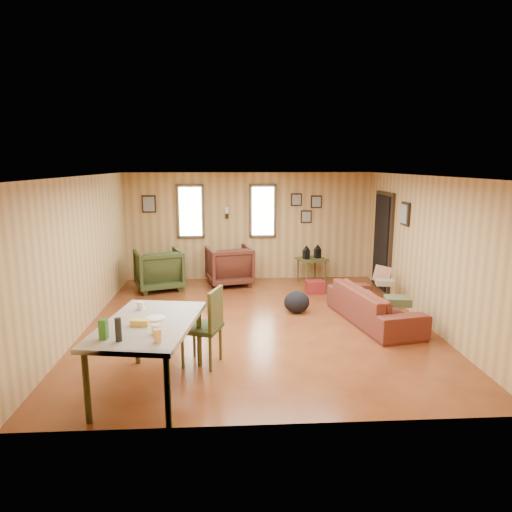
{
  "coord_description": "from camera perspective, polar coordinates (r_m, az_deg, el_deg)",
  "views": [
    {
      "loc": [
        -0.44,
        -7.16,
        2.59
      ],
      "look_at": [
        0.0,
        0.4,
        1.05
      ],
      "focal_mm": 32.0,
      "sensor_mm": 36.0,
      "label": 1
    }
  ],
  "objects": [
    {
      "name": "end_table",
      "position": [
        10.0,
        -10.43,
        -1.4
      ],
      "size": [
        0.57,
        0.52,
        0.7
      ],
      "rotation": [
        0.0,
        0.0,
        0.03
      ],
      "color": "#474A21",
      "rests_on": "ground"
    },
    {
      "name": "side_table",
      "position": [
        9.99,
        6.99,
        -0.13
      ],
      "size": [
        0.7,
        0.7,
        0.87
      ],
      "rotation": [
        0.0,
        0.0,
        0.35
      ],
      "color": "#474A21",
      "rests_on": "ground"
    },
    {
      "name": "cooler",
      "position": [
        9.36,
        7.38,
        -3.85
      ],
      "size": [
        0.38,
        0.29,
        0.26
      ],
      "rotation": [
        0.0,
        0.0,
        0.08
      ],
      "color": "maroon",
      "rests_on": "ground"
    },
    {
      "name": "room",
      "position": [
        7.59,
        1.33,
        0.98
      ],
      "size": [
        5.54,
        6.04,
        2.44
      ],
      "color": "brown",
      "rests_on": "ground"
    },
    {
      "name": "sofa",
      "position": [
        7.78,
        14.55,
        -5.27
      ],
      "size": [
        0.97,
        2.09,
        0.79
      ],
      "primitive_type": "imported",
      "rotation": [
        0.0,
        0.0,
        1.76
      ],
      "color": "maroon",
      "rests_on": "ground"
    },
    {
      "name": "sofa_pillows",
      "position": [
        8.11,
        16.4,
        -3.92
      ],
      "size": [
        0.62,
        1.68,
        0.34
      ],
      "rotation": [
        0.0,
        0.0,
        -0.17
      ],
      "color": "#444E2B",
      "rests_on": "sofa"
    },
    {
      "name": "backpack",
      "position": [
        8.09,
        5.11,
        -5.76
      ],
      "size": [
        0.46,
        0.35,
        0.39
      ],
      "rotation": [
        0.0,
        0.0,
        -0.02
      ],
      "color": "black",
      "rests_on": "ground"
    },
    {
      "name": "recliner_green",
      "position": [
        9.69,
        -12.08,
        -1.43
      ],
      "size": [
        1.13,
        1.1,
        0.93
      ],
      "primitive_type": "imported",
      "rotation": [
        0.0,
        0.0,
        -2.81
      ],
      "color": "#2D3719",
      "rests_on": "ground"
    },
    {
      "name": "dining_chair",
      "position": [
        5.96,
        -6.13,
        -8.27
      ],
      "size": [
        0.59,
        0.59,
        1.03
      ],
      "rotation": [
        0.0,
        0.0,
        -0.33
      ],
      "color": "#2D3719",
      "rests_on": "ground"
    },
    {
      "name": "dining_table",
      "position": [
        5.33,
        -13.37,
        -8.85
      ],
      "size": [
        1.23,
        1.77,
        1.08
      ],
      "rotation": [
        0.0,
        0.0,
        -0.16
      ],
      "color": "#9F9485",
      "rests_on": "ground"
    },
    {
      "name": "recliner_brown",
      "position": [
        9.87,
        -3.37,
        -0.95
      ],
      "size": [
        1.07,
        1.03,
        0.93
      ],
      "primitive_type": "imported",
      "rotation": [
        0.0,
        0.0,
        3.37
      ],
      "color": "#481F15",
      "rests_on": "ground"
    }
  ]
}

